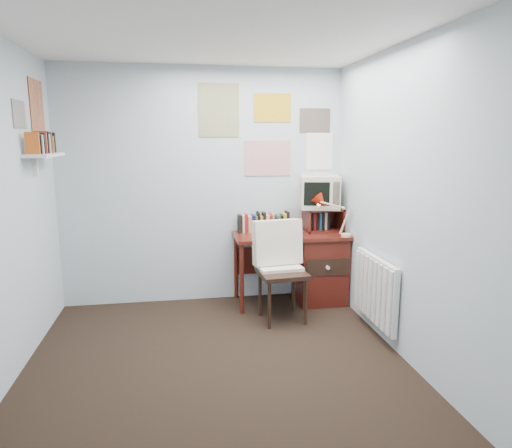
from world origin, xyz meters
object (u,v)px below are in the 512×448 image
Objects in this scene: desk_chair at (282,274)px; crt_tv at (320,190)px; desk_lamp at (347,218)px; wall_shelf at (44,155)px; tv_riser at (323,220)px; desk at (314,265)px; radiator at (375,290)px.

crt_tv is (0.55, 0.61, 0.73)m from desk_chair.
desk_lamp is at bearing -49.34° from crt_tv.
wall_shelf is at bearing -156.42° from crt_tv.
desk_chair is 0.93m from tv_riser.
wall_shelf reaches higher than desk_chair.
desk_lamp is (0.74, 0.26, 0.48)m from desk_chair.
desk_chair is 0.92m from desk_lamp.
desk_chair is 2.32× the size of crt_tv.
desk_lamp is 2.92m from wall_shelf.
crt_tv is (-0.19, 0.35, 0.25)m from desk_lamp.
desk_chair is at bearing -119.54° from crt_tv.
desk is at bearing 8.40° from wall_shelf.
desk_chair is at bearing 149.01° from radiator.
crt_tv is 0.51× the size of radiator.
crt_tv is at bearing 42.88° from desk_chair.
desk is 0.67m from desk_chair.
desk_chair is 1.53× the size of wall_shelf.
desk_chair is 1.18× the size of radiator.
desk is 1.94× the size of wall_shelf.
wall_shelf is (-2.84, -0.16, 0.67)m from desk_lamp.
desk_chair is 0.88m from radiator.
wall_shelf is at bearing 169.11° from radiator.
wall_shelf reaches higher than desk_lamp.
tv_riser is (0.59, 0.59, 0.41)m from desk_chair.
desk_chair is 2.44× the size of desk_lamp.
tv_riser reaches higher than desk_chair.
crt_tv is at bearing 57.59° from desk.
tv_riser is at bearing 94.49° from desk_lamp.
wall_shelf is (-2.10, 0.10, 1.15)m from desk_chair.
wall_shelf is (-2.65, -0.51, 0.42)m from crt_tv.
crt_tv is 2.73m from wall_shelf.
tv_riser is 0.32m from crt_tv.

